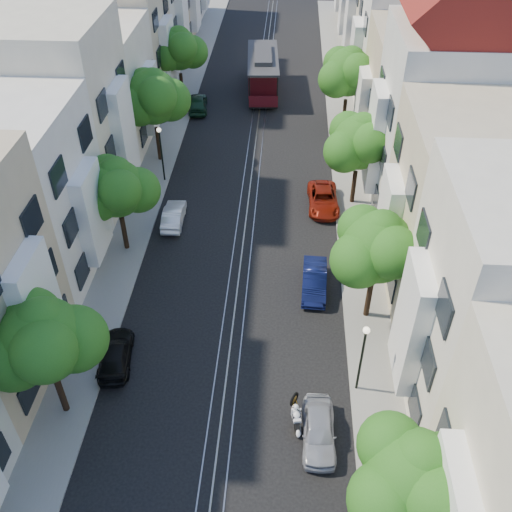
% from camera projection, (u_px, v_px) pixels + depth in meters
% --- Properties ---
extents(ground, '(200.00, 200.00, 0.00)m').
position_uv_depth(ground, '(255.00, 144.00, 46.15)').
color(ground, black).
rests_on(ground, ground).
extents(sidewalk_east, '(2.50, 80.00, 0.12)m').
position_uv_depth(sidewalk_east, '(345.00, 146.00, 45.77)').
color(sidewalk_east, gray).
rests_on(sidewalk_east, ground).
extents(sidewalk_west, '(2.50, 80.00, 0.12)m').
position_uv_depth(sidewalk_west, '(167.00, 141.00, 46.44)').
color(sidewalk_west, gray).
rests_on(sidewalk_west, ground).
extents(rail_left, '(0.06, 80.00, 0.02)m').
position_uv_depth(rail_left, '(249.00, 144.00, 46.16)').
color(rail_left, gray).
rests_on(rail_left, ground).
extents(rail_slot, '(0.06, 80.00, 0.02)m').
position_uv_depth(rail_slot, '(255.00, 144.00, 46.14)').
color(rail_slot, gray).
rests_on(rail_slot, ground).
extents(rail_right, '(0.06, 80.00, 0.02)m').
position_uv_depth(rail_right, '(262.00, 144.00, 46.11)').
color(rail_right, gray).
rests_on(rail_right, ground).
extents(lane_line, '(0.08, 80.00, 0.01)m').
position_uv_depth(lane_line, '(255.00, 144.00, 46.14)').
color(lane_line, tan).
rests_on(lane_line, ground).
extents(townhouses_east, '(7.75, 72.00, 12.00)m').
position_uv_depth(townhouses_east, '(415.00, 87.00, 42.23)').
color(townhouses_east, beige).
rests_on(townhouses_east, ground).
extents(townhouses_west, '(7.75, 72.00, 11.76)m').
position_uv_depth(townhouses_west, '(100.00, 80.00, 43.39)').
color(townhouses_west, silver).
rests_on(townhouses_west, ground).
extents(tree_e_a, '(4.72, 3.87, 6.27)m').
position_uv_depth(tree_e_a, '(415.00, 480.00, 19.13)').
color(tree_e_a, black).
rests_on(tree_e_a, ground).
extents(tree_e_b, '(4.93, 4.08, 6.68)m').
position_uv_depth(tree_e_b, '(379.00, 249.00, 28.16)').
color(tree_e_b, black).
rests_on(tree_e_b, ground).
extents(tree_e_c, '(4.84, 3.99, 6.52)m').
position_uv_depth(tree_e_c, '(360.00, 144.00, 36.71)').
color(tree_e_c, black).
rests_on(tree_e_c, ground).
extents(tree_e_d, '(5.01, 4.16, 6.85)m').
position_uv_depth(tree_e_d, '(349.00, 73.00, 45.00)').
color(tree_e_d, black).
rests_on(tree_e_d, ground).
extents(tree_w_a, '(4.93, 4.08, 6.68)m').
position_uv_depth(tree_w_a, '(44.00, 342.00, 23.43)').
color(tree_w_a, black).
rests_on(tree_w_a, ground).
extents(tree_w_b, '(4.72, 3.87, 6.27)m').
position_uv_depth(tree_w_b, '(117.00, 190.00, 32.88)').
color(tree_w_b, black).
rests_on(tree_w_b, ground).
extents(tree_w_c, '(5.13, 4.28, 7.09)m').
position_uv_depth(tree_w_c, '(154.00, 98.00, 40.92)').
color(tree_w_c, black).
rests_on(tree_w_c, ground).
extents(tree_w_d, '(4.84, 3.99, 6.52)m').
position_uv_depth(tree_w_d, '(179.00, 50.00, 49.68)').
color(tree_w_d, black).
rests_on(tree_w_d, ground).
extents(lamp_east, '(0.32, 0.32, 4.16)m').
position_uv_depth(lamp_east, '(363.00, 350.00, 25.57)').
color(lamp_east, black).
rests_on(lamp_east, ground).
extents(lamp_west, '(0.32, 0.32, 4.16)m').
position_uv_depth(lamp_west, '(161.00, 146.00, 40.01)').
color(lamp_west, black).
rests_on(lamp_west, ground).
extents(sportbike_rider, '(0.57, 1.77, 1.48)m').
position_uv_depth(sportbike_rider, '(296.00, 415.00, 25.34)').
color(sportbike_rider, black).
rests_on(sportbike_rider, ground).
extents(cable_car, '(3.31, 9.01, 3.40)m').
position_uv_depth(cable_car, '(263.00, 71.00, 52.77)').
color(cable_car, black).
rests_on(cable_car, ground).
extents(parked_car_e_near, '(1.50, 3.66, 1.24)m').
position_uv_depth(parked_car_e_near, '(319.00, 430.00, 24.92)').
color(parked_car_e_near, '#9FA1AA').
rests_on(parked_car_e_near, ground).
extents(parked_car_e_mid, '(1.49, 3.92, 1.27)m').
position_uv_depth(parked_car_e_mid, '(314.00, 281.00, 32.45)').
color(parked_car_e_mid, '#0C123D').
rests_on(parked_car_e_mid, ground).
extents(parked_car_e_far, '(2.15, 4.41, 1.21)m').
position_uv_depth(parked_car_e_far, '(323.00, 199.00, 38.89)').
color(parked_car_e_far, maroon).
rests_on(parked_car_e_far, ground).
extents(parked_car_w_near, '(2.03, 3.99, 1.11)m').
position_uv_depth(parked_car_w_near, '(116.00, 354.00, 28.38)').
color(parked_car_w_near, black).
rests_on(parked_car_w_near, ground).
extents(parked_car_w_mid, '(1.34, 3.59, 1.17)m').
position_uv_depth(parked_car_w_mid, '(174.00, 215.00, 37.47)').
color(parked_car_w_mid, white).
rests_on(parked_car_w_mid, ground).
extents(parked_car_w_far, '(2.08, 4.20, 1.38)m').
position_uv_depth(parked_car_w_far, '(198.00, 103.00, 50.53)').
color(parked_car_w_far, '#14331F').
rests_on(parked_car_w_far, ground).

